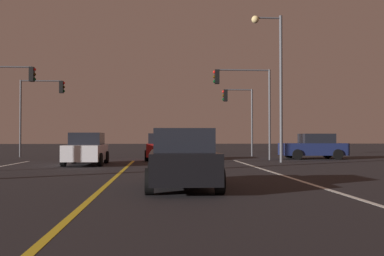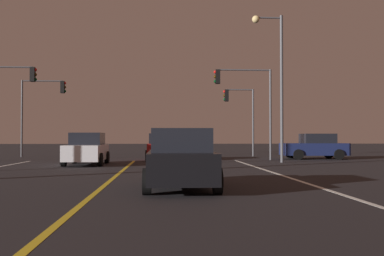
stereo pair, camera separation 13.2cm
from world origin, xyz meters
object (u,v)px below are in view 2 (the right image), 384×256
object	(u,v)px
car_crossing_side	(315,147)
traffic_light_far_left	(43,100)
car_lead_same_lane	(180,160)
traffic_light_far_right	(239,107)
traffic_light_near_right	(244,92)
car_ahead_far	(162,147)
car_oncoming	(87,149)
street_lamp_right_far	(275,70)
traffic_light_near_left	(14,91)

from	to	relation	value
car_crossing_side	traffic_light_far_left	world-z (taller)	traffic_light_far_left
car_lead_same_lane	traffic_light_far_left	xyz separation A→B (m)	(-9.41, 21.02, 3.40)
traffic_light_far_right	traffic_light_near_right	bearing A→B (deg)	83.55
car_lead_same_lane	traffic_light_far_left	size ratio (longest dim) A/B	0.75
car_ahead_far	car_oncoming	bearing A→B (deg)	139.23
traffic_light_near_right	street_lamp_right_far	distance (m)	3.27
traffic_light_near_right	traffic_light_near_left	world-z (taller)	traffic_light_near_left
car_lead_same_lane	car_oncoming	world-z (taller)	same
street_lamp_right_far	traffic_light_far_left	bearing A→B (deg)	-28.36
car_lead_same_lane	traffic_light_far_left	world-z (taller)	traffic_light_far_left
traffic_light_far_right	traffic_light_far_left	distance (m)	14.71
traffic_light_near_left	street_lamp_right_far	bearing A→B (deg)	-10.15
car_ahead_far	traffic_light_near_right	size ratio (longest dim) A/B	0.74
traffic_light_far_left	car_oncoming	bearing A→B (deg)	-63.33
traffic_light_near_right	street_lamp_right_far	bearing A→B (deg)	115.17
car_crossing_side	traffic_light_near_right	distance (m)	6.21
car_crossing_side	street_lamp_right_far	xyz separation A→B (m)	(-3.68, -3.92, 4.52)
car_ahead_far	car_crossing_side	bearing A→B (deg)	-85.96
traffic_light_far_right	traffic_light_far_left	xyz separation A→B (m)	(-14.71, -0.00, 0.42)
traffic_light_near_left	street_lamp_right_far	world-z (taller)	street_lamp_right_far
traffic_light_near_right	traffic_light_far_left	world-z (taller)	traffic_light_near_right
car_ahead_far	car_oncoming	distance (m)	6.08
traffic_light_near_left	street_lamp_right_far	xyz separation A→B (m)	(15.73, -2.82, 1.05)
car_lead_same_lane	traffic_light_near_right	size ratio (longest dim) A/B	0.74
car_crossing_side	traffic_light_near_right	xyz separation A→B (m)	(-5.00, -1.10, 3.51)
car_lead_same_lane	traffic_light_near_right	xyz separation A→B (m)	(4.68, 15.52, 3.51)
traffic_light_near_left	car_ahead_far	bearing A→B (deg)	2.37
traffic_light_near_right	traffic_light_near_left	size ratio (longest dim) A/B	0.99
traffic_light_near_right	traffic_light_far_right	xyz separation A→B (m)	(0.62, 5.50, -0.53)
traffic_light_far_left	traffic_light_far_right	bearing A→B (deg)	0.00
car_crossing_side	car_lead_same_lane	xyz separation A→B (m)	(-9.68, -16.62, 0.00)
car_oncoming	street_lamp_right_far	world-z (taller)	street_lamp_right_far
car_lead_same_lane	traffic_light_near_left	distance (m)	18.65
car_crossing_side	traffic_light_far_right	size ratio (longest dim) A/B	0.84
traffic_light_near_right	traffic_light_far_right	world-z (taller)	traffic_light_near_right
car_lead_same_lane	car_ahead_far	distance (m)	15.91
car_oncoming	traffic_light_near_right	size ratio (longest dim) A/B	0.74
traffic_light_far_right	traffic_light_far_left	world-z (taller)	traffic_light_far_left
traffic_light_near_right	traffic_light_far_left	bearing A→B (deg)	-21.33
street_lamp_right_far	car_crossing_side	bearing A→B (deg)	-133.18
car_oncoming	traffic_light_far_right	distance (m)	14.14
traffic_light_far_right	street_lamp_right_far	world-z (taller)	street_lamp_right_far
traffic_light_far_right	street_lamp_right_far	size ratio (longest dim) A/B	0.60
car_ahead_far	traffic_light_far_left	world-z (taller)	traffic_light_far_left
car_crossing_side	car_ahead_far	distance (m)	10.25
car_crossing_side	car_oncoming	bearing A→B (deg)	20.57
car_lead_same_lane	car_oncoming	xyz separation A→B (m)	(-4.52, 11.29, 0.00)
traffic_light_near_right	traffic_light_far_left	distance (m)	15.12
car_crossing_side	street_lamp_right_far	bearing A→B (deg)	46.82
traffic_light_near_right	traffic_light_far_right	distance (m)	5.56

